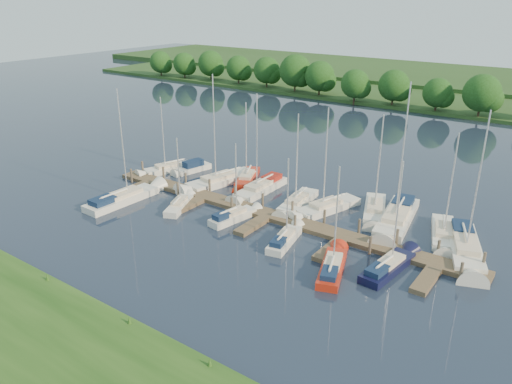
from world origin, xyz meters
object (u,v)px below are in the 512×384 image
Objects in this scene: dock at (266,217)px; sailboat_s_2 at (234,217)px; sailboat_n_5 at (296,204)px; motorboat at (192,169)px; sailboat_n_0 at (167,170)px.

dock is 3.03m from sailboat_s_2.
motorboat is at bearing -13.99° from sailboat_n_5.
sailboat_n_5 is at bearing 73.07° from sailboat_s_2.
dock is at bearing 48.44° from sailboat_s_2.
sailboat_n_0 is 3.01m from motorboat.
sailboat_n_0 reaches higher than sailboat_s_2.
dock is at bearing -174.05° from sailboat_n_0.
sailboat_s_2 is (-3.13, -6.27, 0.05)m from sailboat_n_5.
sailboat_n_0 is at bearing 49.43° from motorboat.
motorboat is at bearing 157.04° from sailboat_s_2.
sailboat_n_5 is 1.27× the size of sailboat_s_2.
sailboat_n_0 is at bearing -7.46° from sailboat_n_5.
motorboat is 0.66× the size of sailboat_s_2.
sailboat_s_2 is (14.95, -6.21, 0.05)m from sailboat_n_0.
sailboat_n_0 is 18.08m from sailboat_n_5.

